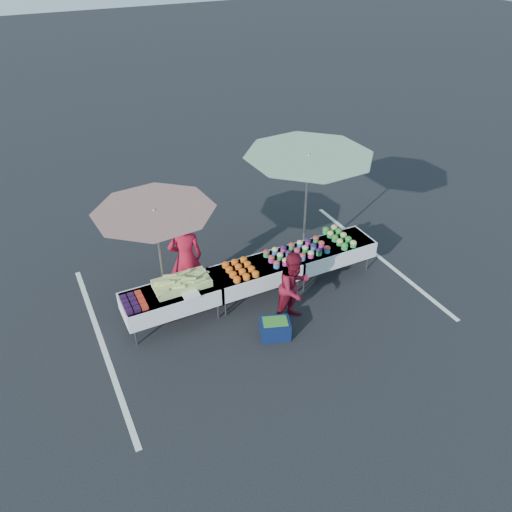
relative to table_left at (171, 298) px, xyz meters
name	(u,v)px	position (x,y,z in m)	size (l,w,h in m)	color
ground	(256,295)	(1.80, 0.00, -0.58)	(80.00, 80.00, 0.00)	black
stripe_left	(102,344)	(-1.40, 0.00, -0.58)	(0.10, 5.00, 0.00)	silver
stripe_right	(379,256)	(5.00, 0.00, -0.58)	(0.10, 5.00, 0.00)	silver
table_left	(171,298)	(0.00, 0.00, 0.00)	(1.86, 0.81, 0.75)	white
table_center	(256,273)	(1.80, 0.00, 0.00)	(1.86, 0.81, 0.75)	white
table_right	(330,251)	(3.60, 0.00, 0.00)	(1.86, 0.81, 0.75)	white
berry_punnets	(134,302)	(-0.71, -0.06, 0.21)	(0.40, 0.54, 0.08)	black
corn_pile	(182,283)	(0.25, 0.04, 0.26)	(1.16, 0.57, 0.26)	#B1D16B
plastic_bags	(191,295)	(0.30, -0.30, 0.19)	(0.30, 0.25, 0.05)	white
carrot_bowls	(240,269)	(1.45, -0.01, 0.22)	(0.55, 0.69, 0.11)	#D26217
potato_cups	(297,251)	(2.75, 0.00, 0.25)	(1.34, 0.58, 0.16)	blue
bean_baskets	(339,237)	(3.86, 0.08, 0.24)	(0.36, 0.86, 0.15)	#249145
vendor	(186,258)	(0.56, 0.65, 0.35)	(0.68, 0.44, 1.86)	#B0142D
customer	(294,288)	(2.12, -0.97, 0.18)	(0.75, 0.58, 1.53)	maroon
umbrella_left	(155,219)	(0.00, 0.45, 1.49)	(2.81, 2.81, 2.29)	black
umbrella_right	(308,165)	(3.23, 0.52, 1.86)	(3.37, 3.37, 2.70)	black
storage_bin	(275,328)	(1.58, -1.24, -0.39)	(0.66, 0.57, 0.36)	#0D1B44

